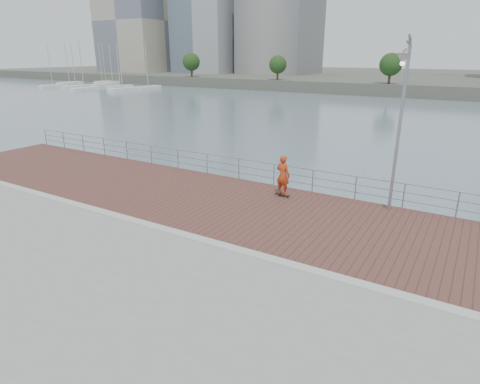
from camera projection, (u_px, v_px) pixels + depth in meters
The scene contains 10 objects.
water at pixel (212, 292), 14.72m from camera, with size 400.00×400.00×0.00m, color slate.
seawall at pixel (100, 352), 10.35m from camera, with size 40.00×24.00×2.00m, color gray.
brick_lane at pixel (259, 210), 16.98m from camera, with size 40.00×6.80×0.02m, color brown.
curb at pixel (211, 242), 14.06m from camera, with size 40.00×0.40×0.06m, color #B7B5AD.
far_shore at pixel (459, 80), 113.47m from camera, with size 320.00×95.00×2.50m, color #4C5142.
guardrail at pixel (293, 175), 19.51m from camera, with size 39.06×0.06×1.13m.
street_lamp at pixel (401, 97), 15.10m from camera, with size 0.49×1.41×6.66m.
skateboard at pixel (282, 195), 18.59m from camera, with size 0.74×0.28×0.08m.
skateboarder at pixel (283, 175), 18.28m from camera, with size 0.68×0.45×1.87m, color #BE3D19.
marina at pixel (99, 85), 104.29m from camera, with size 31.82×26.81×11.01m.
Camera 1 is at (7.44, -10.35, 6.29)m, focal length 30.00 mm.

